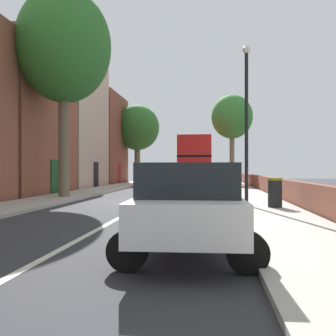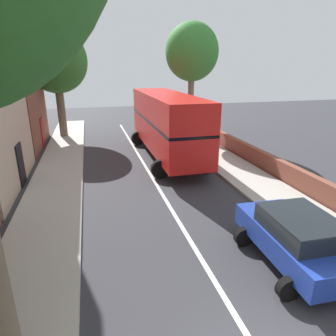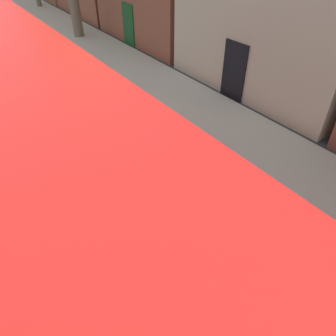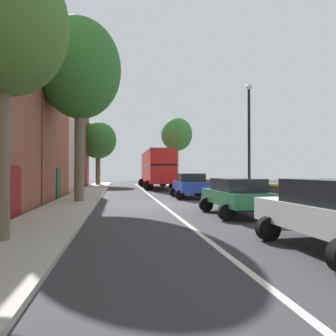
{
  "view_description": "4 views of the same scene",
  "coord_description": "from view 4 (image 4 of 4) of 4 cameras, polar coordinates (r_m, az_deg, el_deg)",
  "views": [
    {
      "loc": [
        2.91,
        -17.18,
        1.58
      ],
      "look_at": [
        0.09,
        6.79,
        1.61
      ],
      "focal_mm": 39.21,
      "sensor_mm": 36.0,
      "label": 1
    },
    {
      "loc": [
        -2.97,
        -3.2,
        5.63
      ],
      "look_at": [
        0.23,
        8.86,
        1.34
      ],
      "focal_mm": 31.45,
      "sensor_mm": 36.0,
      "label": 2
    },
    {
      "loc": [
        1.96,
        19.91,
        5.42
      ],
      "look_at": [
        -0.93,
        15.73,
        1.41
      ],
      "focal_mm": 33.57,
      "sensor_mm": 36.0,
      "label": 3
    },
    {
      "loc": [
        -2.35,
        -16.14,
        1.84
      ],
      "look_at": [
        1.45,
        5.82,
        2.14
      ],
      "focal_mm": 30.07,
      "sensor_mm": 36.0,
      "label": 4
    }
  ],
  "objects": [
    {
      "name": "street_tree_left_2",
      "position": [
        18.46,
        -17.47,
        18.48
      ],
      "size": [
        4.87,
        4.87,
        10.82
      ],
      "color": "brown",
      "rests_on": "sidewalk_left"
    },
    {
      "name": "litter_bin_right",
      "position": [
        15.22,
        20.48,
        -5.08
      ],
      "size": [
        0.55,
        0.55,
        1.12
      ],
      "color": "black",
      "rests_on": "sidewalk_right"
    },
    {
      "name": "parked_car_green_right_1",
      "position": [
        12.27,
        13.58,
        -5.16
      ],
      "size": [
        2.44,
        4.05,
        1.56
      ],
      "color": "#1E6038",
      "rests_on": "ground"
    },
    {
      "name": "street_tree_left_4",
      "position": [
        39.15,
        -13.99,
        5.45
      ],
      "size": [
        4.86,
        4.86,
        8.49
      ],
      "color": "brown",
      "rests_on": "sidewalk_left"
    },
    {
      "name": "ground_plane",
      "position": [
        16.42,
        -1.52,
        -7.2
      ],
      "size": [
        84.0,
        84.0,
        0.0
      ],
      "primitive_type": "plane",
      "color": "#333338"
    },
    {
      "name": "parked_car_white_right_2",
      "position": [
        7.52,
        30.8,
        -7.53
      ],
      "size": [
        2.55,
        4.06,
        1.67
      ],
      "color": "silver",
      "rests_on": "ground"
    },
    {
      "name": "sidewalk_left",
      "position": [
        16.44,
        -18.81,
        -6.94
      ],
      "size": [
        2.6,
        60.0,
        0.12
      ],
      "primitive_type": "cube",
      "color": "#B2ADA3",
      "rests_on": "ground"
    },
    {
      "name": "terraced_houses_left",
      "position": [
        17.38,
        -30.79,
        9.26
      ],
      "size": [
        4.07,
        47.68,
        10.9
      ],
      "color": "brown",
      "rests_on": "ground"
    },
    {
      "name": "street_tree_right_3",
      "position": [
        36.83,
        1.76,
        6.75
      ],
      "size": [
        4.06,
        4.06,
        8.77
      ],
      "color": "#7A6B56",
      "rests_on": "sidewalk_right"
    },
    {
      "name": "sidewalk_right",
      "position": [
        17.79,
        14.4,
        -6.48
      ],
      "size": [
        2.6,
        60.0,
        0.12
      ],
      "primitive_type": "cube",
      "color": "#B2ADA3",
      "rests_on": "ground"
    },
    {
      "name": "road_centre_line",
      "position": [
        16.42,
        -1.52,
        -7.19
      ],
      "size": [
        0.16,
        54.0,
        0.01
      ],
      "primitive_type": "cube",
      "color": "silver",
      "rests_on": "ground"
    },
    {
      "name": "parked_car_blue_right_3",
      "position": [
        19.77,
        4.41,
        -3.28
      ],
      "size": [
        2.59,
        4.03,
        1.72
      ],
      "color": "#1E389E",
      "rests_on": "ground"
    },
    {
      "name": "boundary_wall_right",
      "position": [
        18.43,
        18.81,
        -4.81
      ],
      "size": [
        0.36,
        54.0,
        1.05
      ],
      "primitive_type": "cube",
      "color": "brown",
      "rests_on": "ground"
    },
    {
      "name": "lamppost_right",
      "position": [
        15.33,
        16.11,
        6.63
      ],
      "size": [
        0.32,
        0.32,
        6.31
      ],
      "color": "black",
      "rests_on": "sidewalk_right"
    },
    {
      "name": "double_decker_bus",
      "position": [
        31.23,
        -2.36,
        0.19
      ],
      "size": [
        3.58,
        10.82,
        4.06
      ],
      "color": "red",
      "rests_on": "ground"
    },
    {
      "name": "street_tree_left_0",
      "position": [
        9.1,
        -30.38,
        24.06
      ],
      "size": [
        3.2,
        3.2,
        7.48
      ],
      "color": "brown",
      "rests_on": "sidewalk_left"
    }
  ]
}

